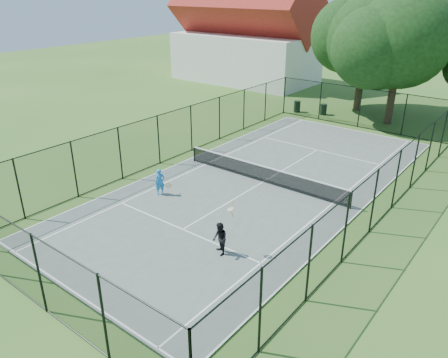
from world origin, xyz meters
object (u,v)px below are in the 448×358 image
Objects in this scene: player_blue at (160,182)px; player_black at (220,239)px; trash_bin_left at (297,107)px; trash_bin_right at (323,109)px; tennis_net at (263,173)px.

player_blue is 6.26m from player_black.
trash_bin_left is 1.06× the size of trash_bin_right.
tennis_net is 14.97m from trash_bin_right.
trash_bin_left is at bearing 112.45° from tennis_net.
trash_bin_right is (2.13, 0.62, -0.02)m from trash_bin_left.
player_black is at bearing -70.27° from tennis_net.
trash_bin_left is 0.68× the size of player_blue.
trash_bin_right is 22.24m from player_black.
player_black is at bearing -68.44° from trash_bin_left.
tennis_net reaches higher than trash_bin_left.
trash_bin_right is at bearing 105.87° from player_black.
trash_bin_right is 0.65× the size of player_blue.
player_black reaches higher than trash_bin_left.
player_blue is at bearing -126.56° from tennis_net.
tennis_net is at bearing 109.73° from player_black.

